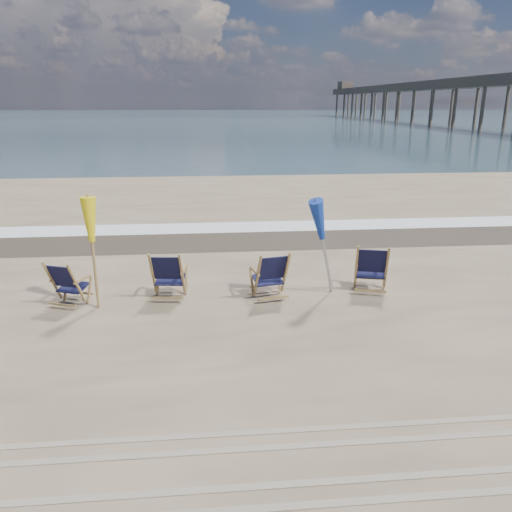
# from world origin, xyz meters

# --- Properties ---
(ocean) EXTENTS (400.00, 400.00, 0.00)m
(ocean) POSITION_xyz_m (0.00, 128.00, 0.00)
(ocean) COLOR #39525F
(ocean) RESTS_ON ground
(surf_foam) EXTENTS (200.00, 1.40, 0.01)m
(surf_foam) POSITION_xyz_m (0.00, 8.30, 0.00)
(surf_foam) COLOR silver
(surf_foam) RESTS_ON ground
(wet_sand_strip) EXTENTS (200.00, 2.60, 0.00)m
(wet_sand_strip) POSITION_xyz_m (0.00, 6.80, 0.00)
(wet_sand_strip) COLOR #42362A
(wet_sand_strip) RESTS_ON ground
(tire_tracks) EXTENTS (80.00, 1.30, 0.01)m
(tire_tracks) POSITION_xyz_m (0.00, -2.80, 0.01)
(tire_tracks) COLOR gray
(tire_tracks) RESTS_ON ground
(beach_chair_0) EXTENTS (0.83, 0.88, 0.97)m
(beach_chair_0) POSITION_xyz_m (-3.51, 1.93, 0.49)
(beach_chair_0) COLOR black
(beach_chair_0) RESTS_ON ground
(beach_chair_1) EXTENTS (0.76, 0.84, 1.06)m
(beach_chair_1) POSITION_xyz_m (-1.50, 2.16, 0.53)
(beach_chair_1) COLOR black
(beach_chair_1) RESTS_ON ground
(beach_chair_2) EXTENTS (0.82, 0.88, 1.06)m
(beach_chair_2) POSITION_xyz_m (0.59, 2.07, 0.53)
(beach_chair_2) COLOR black
(beach_chair_2) RESTS_ON ground
(beach_chair_3) EXTENTS (0.88, 0.95, 1.09)m
(beach_chair_3) POSITION_xyz_m (2.72, 2.13, 0.55)
(beach_chair_3) COLOR black
(beach_chair_3) RESTS_ON ground
(umbrella_yellow) EXTENTS (0.30, 0.30, 2.17)m
(umbrella_yellow) POSITION_xyz_m (-3.15, 1.99, 1.64)
(umbrella_yellow) COLOR olive
(umbrella_yellow) RESTS_ON ground
(umbrella_blue) EXTENTS (0.30, 0.30, 2.17)m
(umbrella_blue) POSITION_xyz_m (1.40, 2.16, 1.65)
(umbrella_blue) COLOR #A5A5AD
(umbrella_blue) RESTS_ON ground
(fishing_pier) EXTENTS (4.40, 140.00, 9.30)m
(fishing_pier) POSITION_xyz_m (38.00, 74.00, 4.65)
(fishing_pier) COLOR brown
(fishing_pier) RESTS_ON ground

